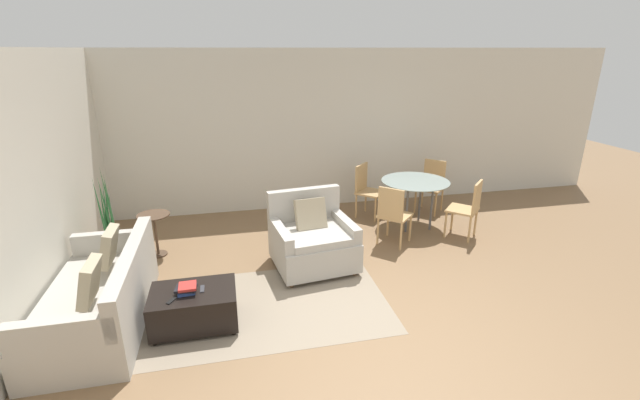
# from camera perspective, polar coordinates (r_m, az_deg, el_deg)

# --- Properties ---
(ground_plane) EXTENTS (20.00, 20.00, 0.00)m
(ground_plane) POSITION_cam_1_polar(r_m,az_deg,el_deg) (4.58, 5.75, -17.25)
(ground_plane) COLOR brown
(wall_back) EXTENTS (12.00, 0.06, 2.75)m
(wall_back) POSITION_cam_1_polar(r_m,az_deg,el_deg) (7.52, -3.06, 9.10)
(wall_back) COLOR beige
(wall_back) RESTS_ON ground_plane
(wall_left) EXTENTS (0.06, 12.00, 2.75)m
(wall_left) POSITION_cam_1_polar(r_m,az_deg,el_deg) (5.51, -33.06, 2.03)
(wall_left) COLOR beige
(wall_left) RESTS_ON ground_plane
(area_rug) EXTENTS (2.77, 1.63, 0.01)m
(area_rug) POSITION_cam_1_polar(r_m,az_deg,el_deg) (4.99, -7.42, -13.87)
(area_rug) COLOR gray
(area_rug) RESTS_ON ground_plane
(couch) EXTENTS (0.94, 1.91, 0.89)m
(couch) POSITION_cam_1_polar(r_m,az_deg,el_deg) (5.07, -27.17, -11.72)
(couch) COLOR #B2ADA3
(couch) RESTS_ON ground_plane
(armchair) EXTENTS (1.10, 1.04, 0.97)m
(armchair) POSITION_cam_1_polar(r_m,az_deg,el_deg) (5.62, -1.01, -5.40)
(armchair) COLOR #B2ADA3
(armchair) RESTS_ON ground_plane
(ottoman) EXTENTS (0.86, 0.58, 0.41)m
(ottoman) POSITION_cam_1_polar(r_m,az_deg,el_deg) (4.73, -16.42, -13.47)
(ottoman) COLOR black
(ottoman) RESTS_ON ground_plane
(book_stack) EXTENTS (0.23, 0.19, 0.09)m
(book_stack) POSITION_cam_1_polar(r_m,az_deg,el_deg) (4.60, -17.37, -11.21)
(book_stack) COLOR #2D478C
(book_stack) RESTS_ON ottoman
(tv_remote_primary) EXTENTS (0.11, 0.15, 0.01)m
(tv_remote_primary) POSITION_cam_1_polar(r_m,az_deg,el_deg) (4.53, -19.10, -12.48)
(tv_remote_primary) COLOR black
(tv_remote_primary) RESTS_ON ottoman
(tv_remote_secondary) EXTENTS (0.04, 0.14, 0.01)m
(tv_remote_secondary) POSITION_cam_1_polar(r_m,az_deg,el_deg) (4.63, -15.43, -11.35)
(tv_remote_secondary) COLOR #333338
(tv_remote_secondary) RESTS_ON ottoman
(potted_plant) EXTENTS (0.33, 0.33, 1.35)m
(potted_plant) POSITION_cam_1_polar(r_m,az_deg,el_deg) (6.36, -25.95, -4.85)
(potted_plant) COLOR brown
(potted_plant) RESTS_ON ground_plane
(side_table) EXTENTS (0.44, 0.44, 0.61)m
(side_table) POSITION_cam_1_polar(r_m,az_deg,el_deg) (6.30, -21.17, -3.34)
(side_table) COLOR #4C3828
(side_table) RESTS_ON ground_plane
(dining_table) EXTENTS (1.07, 1.07, 0.77)m
(dining_table) POSITION_cam_1_polar(r_m,az_deg,el_deg) (6.94, 12.56, 1.79)
(dining_table) COLOR #8C9E99
(dining_table) RESTS_ON ground_plane
(dining_chair_near_left) EXTENTS (0.59, 0.59, 0.90)m
(dining_chair_near_left) POSITION_cam_1_polar(r_m,az_deg,el_deg) (6.23, 9.70, -1.59)
(dining_chair_near_left) COLOR tan
(dining_chair_near_left) RESTS_ON ground_plane
(dining_chair_near_right) EXTENTS (0.59, 0.59, 0.90)m
(dining_chair_near_right) POSITION_cam_1_polar(r_m,az_deg,el_deg) (6.77, 19.23, -0.72)
(dining_chair_near_right) COLOR tan
(dining_chair_near_right) RESTS_ON ground_plane
(dining_chair_far_left) EXTENTS (0.59, 0.59, 0.90)m
(dining_chair_far_left) POSITION_cam_1_polar(r_m,az_deg,el_deg) (7.30, 6.20, 1.74)
(dining_chair_far_left) COLOR tan
(dining_chair_far_left) RESTS_ON ground_plane
(dining_chair_far_right) EXTENTS (0.59, 0.59, 0.90)m
(dining_chair_far_right) POSITION_cam_1_polar(r_m,az_deg,el_deg) (7.76, 14.69, 2.29)
(dining_chair_far_right) COLOR tan
(dining_chair_far_right) RESTS_ON ground_plane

